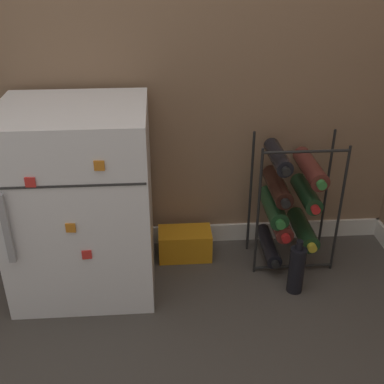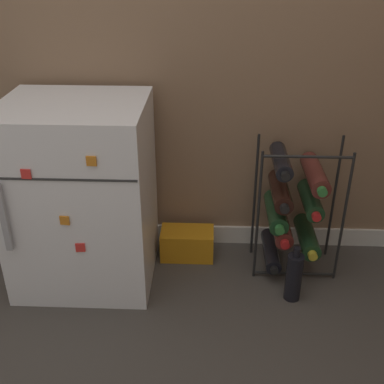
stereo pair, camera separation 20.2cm
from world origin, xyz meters
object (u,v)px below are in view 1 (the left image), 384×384
(mini_fridge, at_px, (81,201))
(wine_rack, at_px, (288,202))
(soda_box, at_px, (185,244))
(loose_bottle_floor, at_px, (297,269))

(mini_fridge, relative_size, wine_rack, 1.31)
(mini_fridge, distance_m, soda_box, 0.56)
(mini_fridge, height_order, loose_bottle_floor, mini_fridge)
(soda_box, bearing_deg, mini_fridge, -161.35)
(mini_fridge, bearing_deg, soda_box, 18.65)
(mini_fridge, bearing_deg, loose_bottle_floor, -8.98)
(wine_rack, bearing_deg, soda_box, 173.02)
(mini_fridge, xyz_separation_m, soda_box, (0.43, 0.14, -0.33))
(wine_rack, bearing_deg, mini_fridge, -174.26)
(loose_bottle_floor, bearing_deg, wine_rack, 89.65)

